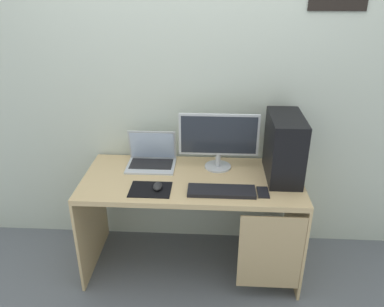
{
  "coord_description": "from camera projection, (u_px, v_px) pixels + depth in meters",
  "views": [
    {
      "loc": [
        0.13,
        -2.23,
        1.96
      ],
      "look_at": [
        0.0,
        0.0,
        0.9
      ],
      "focal_mm": 35.88,
      "sensor_mm": 36.0,
      "label": 1
    }
  ],
  "objects": [
    {
      "name": "ground_plane",
      "position": [
        192.0,
        263.0,
        2.86
      ],
      "size": [
        8.0,
        8.0,
        0.0
      ],
      "primitive_type": "plane",
      "color": "slate"
    },
    {
      "name": "wall_back",
      "position": [
        195.0,
        78.0,
        2.63
      ],
      "size": [
        4.0,
        0.05,
        2.6
      ],
      "color": "beige",
      "rests_on": "ground_plane"
    },
    {
      "name": "desk",
      "position": [
        194.0,
        197.0,
        2.6
      ],
      "size": [
        1.45,
        0.65,
        0.72
      ],
      "color": "tan",
      "rests_on": "ground_plane"
    },
    {
      "name": "pc_tower",
      "position": [
        284.0,
        147.0,
        2.49
      ],
      "size": [
        0.21,
        0.42,
        0.42
      ],
      "primitive_type": "cube",
      "color": "black",
      "rests_on": "desk"
    },
    {
      "name": "monitor",
      "position": [
        219.0,
        139.0,
        2.59
      ],
      "size": [
        0.54,
        0.18,
        0.4
      ],
      "color": "#B7BCC6",
      "rests_on": "desk"
    },
    {
      "name": "laptop",
      "position": [
        151.0,
        158.0,
        2.71
      ],
      "size": [
        0.34,
        0.25,
        0.24
      ],
      "color": "#B7BCC6",
      "rests_on": "desk"
    },
    {
      "name": "keyboard",
      "position": [
        222.0,
        191.0,
        2.37
      ],
      "size": [
        0.42,
        0.14,
        0.02
      ],
      "primitive_type": "cube",
      "color": "black",
      "rests_on": "desk"
    },
    {
      "name": "mousepad",
      "position": [
        150.0,
        189.0,
        2.41
      ],
      "size": [
        0.26,
        0.2,
        0.0
      ],
      "primitive_type": "cube",
      "color": "black",
      "rests_on": "desk"
    },
    {
      "name": "mouse_left",
      "position": [
        158.0,
        186.0,
        2.41
      ],
      "size": [
        0.06,
        0.1,
        0.03
      ],
      "primitive_type": "ellipsoid",
      "color": "#232326",
      "rests_on": "mousepad"
    },
    {
      "name": "cell_phone",
      "position": [
        263.0,
        192.0,
        2.37
      ],
      "size": [
        0.07,
        0.13,
        0.01
      ],
      "primitive_type": "cube",
      "color": "black",
      "rests_on": "desk"
    }
  ]
}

